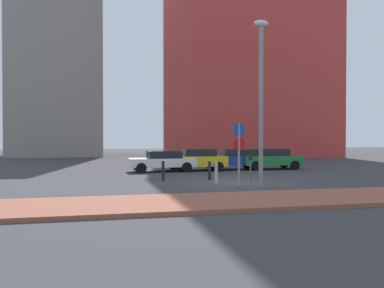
% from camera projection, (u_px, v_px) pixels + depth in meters
% --- Properties ---
extents(ground_plane, '(120.00, 120.00, 0.00)m').
position_uv_depth(ground_plane, '(234.00, 182.00, 20.24)').
color(ground_plane, '#38383A').
extents(sidewalk_brick, '(40.00, 3.61, 0.14)m').
position_uv_depth(sidewalk_brick, '(291.00, 199.00, 14.29)').
color(sidewalk_brick, '#93513D').
rests_on(sidewalk_brick, ground).
extents(parked_car_white, '(4.33, 2.05, 1.34)m').
position_uv_depth(parked_car_white, '(162.00, 161.00, 26.50)').
color(parked_car_white, white).
rests_on(parked_car_white, ground).
extents(parked_car_yellow, '(4.16, 2.15, 1.44)m').
position_uv_depth(parked_car_yellow, '(196.00, 159.00, 27.20)').
color(parked_car_yellow, gold).
rests_on(parked_car_yellow, ground).
extents(parked_car_blue, '(4.29, 2.09, 1.40)m').
position_uv_depth(parked_car_blue, '(234.00, 159.00, 28.23)').
color(parked_car_blue, '#1E389E').
rests_on(parked_car_blue, ground).
extents(parked_car_green, '(4.18, 2.07, 1.42)m').
position_uv_depth(parked_car_green, '(271.00, 159.00, 28.49)').
color(parked_car_green, '#237238').
rests_on(parked_car_green, ground).
extents(parking_sign_post, '(0.59, 0.15, 2.88)m').
position_uv_depth(parking_sign_post, '(239.00, 147.00, 18.47)').
color(parking_sign_post, gray).
rests_on(parking_sign_post, ground).
extents(parking_meter, '(0.18, 0.14, 1.37)m').
position_uv_depth(parking_meter, '(250.00, 164.00, 20.51)').
color(parking_meter, '#4C4C51').
rests_on(parking_meter, ground).
extents(street_lamp, '(0.70, 0.36, 7.53)m').
position_uv_depth(street_lamp, '(261.00, 90.00, 18.49)').
color(street_lamp, gray).
rests_on(street_lamp, ground).
extents(traffic_bollard_near, '(0.15, 0.15, 1.07)m').
position_uv_depth(traffic_bollard_near, '(216.00, 173.00, 19.62)').
color(traffic_bollard_near, '#B7B7BC').
rests_on(traffic_bollard_near, ground).
extents(traffic_bollard_mid, '(0.15, 0.15, 1.00)m').
position_uv_depth(traffic_bollard_mid, '(163.00, 171.00, 21.03)').
color(traffic_bollard_mid, black).
rests_on(traffic_bollard_mid, ground).
extents(traffic_bollard_far, '(0.16, 0.16, 0.96)m').
position_uv_depth(traffic_bollard_far, '(210.00, 171.00, 21.42)').
color(traffic_bollard_far, black).
rests_on(traffic_bollard_far, ground).
extents(building_colorful_midrise, '(17.10, 17.57, 30.69)m').
position_uv_depth(building_colorful_midrise, '(243.00, 31.00, 50.44)').
color(building_colorful_midrise, '#BF3833').
rests_on(building_colorful_midrise, ground).
extents(building_under_construction, '(10.32, 12.52, 20.01)m').
position_uv_depth(building_under_construction, '(59.00, 74.00, 50.02)').
color(building_under_construction, gray).
rests_on(building_under_construction, ground).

